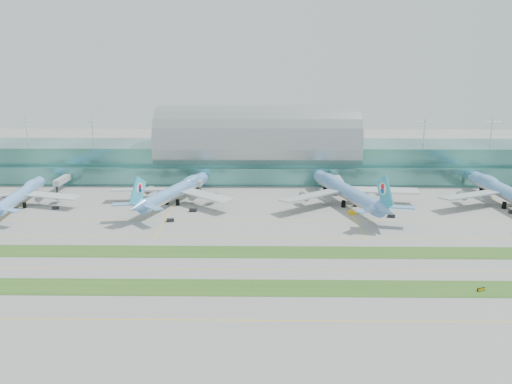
{
  "coord_description": "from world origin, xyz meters",
  "views": [
    {
      "loc": [
        2.93,
        -169.54,
        67.6
      ],
      "look_at": [
        0.0,
        55.0,
        9.0
      ],
      "focal_mm": 35.0,
      "sensor_mm": 36.0,
      "label": 1
    }
  ],
  "objects_px": {
    "airliner_b": "(176,190)",
    "airliner_c": "(346,190)",
    "airliner_d": "(507,192)",
    "taxiway_sign_east": "(481,289)",
    "airliner_a": "(20,194)",
    "terminal": "(258,153)"
  },
  "relations": [
    {
      "from": "airliner_a",
      "to": "taxiway_sign_east",
      "type": "bearing_deg",
      "value": -32.15
    },
    {
      "from": "terminal",
      "to": "airliner_b",
      "type": "bearing_deg",
      "value": -123.32
    },
    {
      "from": "airliner_b",
      "to": "airliner_c",
      "type": "relative_size",
      "value": 0.9
    },
    {
      "from": "airliner_a",
      "to": "taxiway_sign_east",
      "type": "height_order",
      "value": "airliner_a"
    },
    {
      "from": "airliner_b",
      "to": "airliner_d",
      "type": "height_order",
      "value": "airliner_d"
    },
    {
      "from": "airliner_c",
      "to": "airliner_d",
      "type": "xyz_separation_m",
      "value": [
        77.37,
        -1.96,
        -0.09
      ]
    },
    {
      "from": "airliner_d",
      "to": "taxiway_sign_east",
      "type": "xyz_separation_m",
      "value": [
        -51.46,
        -94.08,
        -6.37
      ]
    },
    {
      "from": "terminal",
      "to": "airliner_d",
      "type": "xyz_separation_m",
      "value": [
        121.14,
        -64.07,
        -7.3
      ]
    },
    {
      "from": "airliner_a",
      "to": "airliner_c",
      "type": "height_order",
      "value": "airliner_c"
    },
    {
      "from": "airliner_b",
      "to": "terminal",
      "type": "bearing_deg",
      "value": 75.54
    },
    {
      "from": "airliner_d",
      "to": "taxiway_sign_east",
      "type": "distance_m",
      "value": 107.42
    },
    {
      "from": "airliner_d",
      "to": "taxiway_sign_east",
      "type": "height_order",
      "value": "airliner_d"
    },
    {
      "from": "airliner_b",
      "to": "taxiway_sign_east",
      "type": "bearing_deg",
      "value": -22.91
    },
    {
      "from": "terminal",
      "to": "taxiway_sign_east",
      "type": "distance_m",
      "value": 173.36
    },
    {
      "from": "airliner_a",
      "to": "airliner_b",
      "type": "relative_size",
      "value": 0.94
    },
    {
      "from": "airliner_d",
      "to": "airliner_b",
      "type": "bearing_deg",
      "value": 175.83
    },
    {
      "from": "airliner_a",
      "to": "airliner_c",
      "type": "xyz_separation_m",
      "value": [
        157.72,
        5.16,
        1.18
      ]
    },
    {
      "from": "airliner_c",
      "to": "airliner_a",
      "type": "bearing_deg",
      "value": 165.63
    },
    {
      "from": "airliner_a",
      "to": "taxiway_sign_east",
      "type": "xyz_separation_m",
      "value": [
        183.63,
        -90.87,
        -5.28
      ]
    },
    {
      "from": "airliner_b",
      "to": "airliner_d",
      "type": "relative_size",
      "value": 0.9
    },
    {
      "from": "airliner_a",
      "to": "airliner_d",
      "type": "height_order",
      "value": "airliner_d"
    },
    {
      "from": "airliner_d",
      "to": "terminal",
      "type": "bearing_deg",
      "value": 149.25
    }
  ]
}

